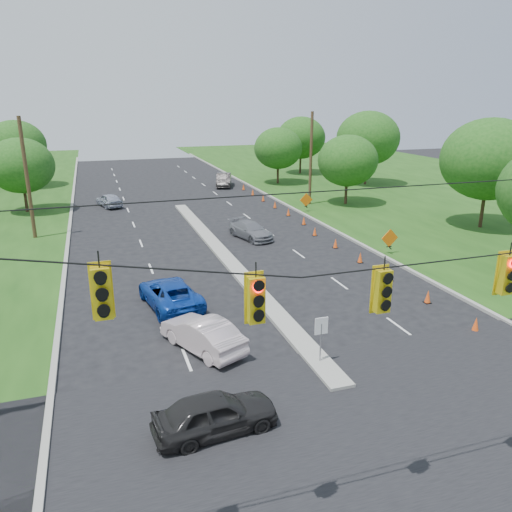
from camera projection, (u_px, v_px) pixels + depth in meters
name	position (u px, v px, depth m)	size (l,w,h in m)	color
ground	(408.00, 464.00, 14.55)	(160.00, 160.00, 0.00)	black
cross_street	(408.00, 464.00, 14.55)	(160.00, 14.00, 0.02)	black
curb_left	(69.00, 236.00, 38.69)	(0.25, 110.00, 0.16)	gray
curb_right	(308.00, 217.00, 44.72)	(0.25, 110.00, 0.16)	gray
median	(224.00, 257.00, 33.56)	(1.00, 34.00, 0.18)	gray
median_sign	(321.00, 331.00, 19.54)	(0.55, 0.06, 2.05)	gray
signal_span	(449.00, 323.00, 12.12)	(25.60, 0.32, 9.00)	#422D1C
utility_pole_far_left	(27.00, 179.00, 36.62)	(0.28, 0.28, 9.00)	#422D1C
utility_pole_far_right	(311.00, 159.00, 48.60)	(0.28, 0.28, 9.00)	#422D1C
cone_1	(476.00, 324.00, 22.72)	(0.32, 0.32, 0.70)	#FB5517
cone_2	(428.00, 297.00, 25.89)	(0.32, 0.32, 0.70)	#FB5517
cone_3	(390.00, 275.00, 29.06)	(0.32, 0.32, 0.70)	#FB5517
cone_4	(360.00, 258.00, 32.23)	(0.32, 0.32, 0.70)	#FB5517
cone_5	(335.00, 243.00, 35.40)	(0.32, 0.32, 0.70)	#FB5517
cone_6	(315.00, 231.00, 38.57)	(0.32, 0.32, 0.70)	#FB5517
cone_7	(304.00, 221.00, 41.91)	(0.32, 0.32, 0.70)	#FB5517
cone_8	(288.00, 212.00, 45.08)	(0.32, 0.32, 0.70)	#FB5517
cone_9	(275.00, 205.00, 48.25)	(0.32, 0.32, 0.70)	#FB5517
cone_10	(263.00, 198.00, 51.42)	(0.32, 0.32, 0.70)	#FB5517
cone_11	(253.00, 192.00, 54.59)	(0.32, 0.32, 0.70)	#FB5517
cone_12	(244.00, 187.00, 57.76)	(0.32, 0.32, 0.70)	#FB5517
work_sign_1	(390.00, 239.00, 33.73)	(1.27, 0.58, 1.37)	black
work_sign_2	(306.00, 200.00, 46.41)	(1.27, 0.58, 1.37)	black
tree_5	(21.00, 166.00, 45.27)	(5.88, 5.88, 6.86)	black
tree_6	(16.00, 145.00, 58.07)	(6.72, 6.72, 7.84)	black
tree_8	(489.00, 159.00, 39.34)	(7.56, 7.56, 8.82)	black
tree_9	(348.00, 161.00, 48.79)	(5.88, 5.88, 6.86)	black
tree_10	(368.00, 138.00, 59.85)	(7.56, 7.56, 8.82)	black
tree_11	(301.00, 138.00, 68.80)	(6.72, 6.72, 7.84)	black
tree_12	(278.00, 148.00, 60.87)	(5.88, 5.88, 6.86)	black
black_sedan	(215.00, 413.00, 15.75)	(1.61, 4.00, 1.36)	black
white_sedan	(202.00, 334.00, 20.98)	(1.51, 4.32, 1.42)	silver
blue_pickup	(170.00, 293.00, 25.40)	(2.31, 5.02, 1.39)	#0F3AA3
silver_car_far	(251.00, 230.00, 37.76)	(1.78, 4.39, 1.27)	slate
silver_car_oncoming	(109.00, 200.00, 48.74)	(1.57, 3.91, 1.33)	#999EB1
dark_car_receding	(224.00, 180.00, 59.98)	(1.66, 4.77, 1.57)	#312E2C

